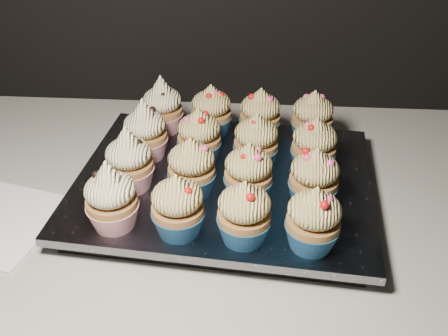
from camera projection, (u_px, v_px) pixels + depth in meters
name	position (u px, v px, depth m)	size (l,w,h in m)	color
worktop	(245.00, 214.00, 0.71)	(2.44, 0.64, 0.04)	beige
baking_tray	(224.00, 191.00, 0.70)	(0.37, 0.28, 0.02)	black
foil_lining	(224.00, 181.00, 0.69)	(0.40, 0.32, 0.01)	silver
cupcake_0	(111.00, 199.00, 0.59)	(0.06, 0.06, 0.10)	#A91728
cupcake_1	(178.00, 207.00, 0.58)	(0.06, 0.06, 0.08)	navy
cupcake_2	(244.00, 214.00, 0.57)	(0.06, 0.06, 0.08)	navy
cupcake_3	(313.00, 220.00, 0.56)	(0.06, 0.06, 0.08)	navy
cupcake_4	(129.00, 162.00, 0.65)	(0.06, 0.06, 0.10)	#A91728
cupcake_5	(192.00, 168.00, 0.64)	(0.06, 0.06, 0.08)	navy
cupcake_6	(248.00, 174.00, 0.63)	(0.06, 0.06, 0.08)	navy
cupcake_7	(314.00, 179.00, 0.62)	(0.06, 0.06, 0.08)	navy
cupcake_8	(145.00, 132.00, 0.71)	(0.06, 0.06, 0.10)	#A91728
cupcake_9	(199.00, 137.00, 0.71)	(0.06, 0.06, 0.08)	navy
cupcake_10	(256.00, 142.00, 0.70)	(0.06, 0.06, 0.08)	navy
cupcake_11	(314.00, 146.00, 0.69)	(0.06, 0.06, 0.08)	navy
cupcake_12	(163.00, 108.00, 0.78)	(0.06, 0.06, 0.10)	#A91728
cupcake_13	(211.00, 112.00, 0.77)	(0.06, 0.06, 0.08)	navy
cupcake_14	(260.00, 116.00, 0.76)	(0.06, 0.06, 0.08)	navy
cupcake_15	(312.00, 118.00, 0.75)	(0.06, 0.06, 0.08)	navy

